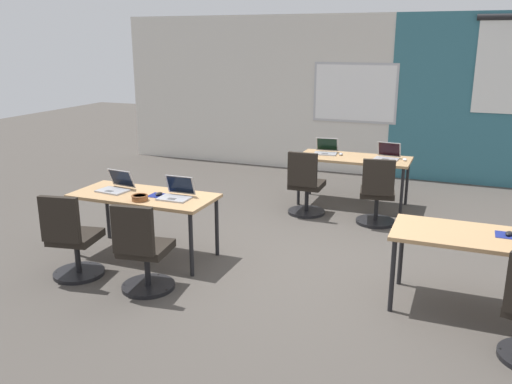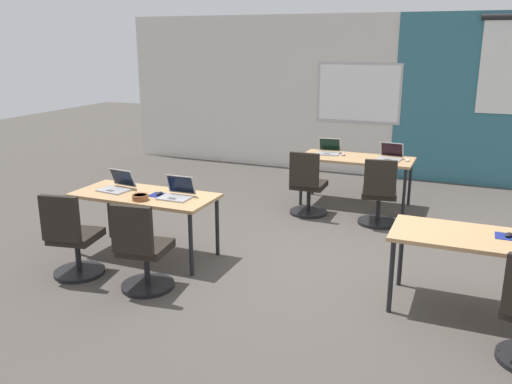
# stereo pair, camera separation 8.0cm
# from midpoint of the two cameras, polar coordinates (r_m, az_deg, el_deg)

# --- Properties ---
(ground_plane) EXTENTS (24.00, 24.00, 0.00)m
(ground_plane) POSITION_cam_midpoint_polar(r_m,az_deg,el_deg) (6.09, 5.40, -7.01)
(ground_plane) COLOR #47423D
(back_wall_assembly) EXTENTS (10.00, 0.27, 2.80)m
(back_wall_assembly) POSITION_cam_midpoint_polar(r_m,az_deg,el_deg) (9.76, 13.07, 9.88)
(back_wall_assembly) COLOR silver
(back_wall_assembly) RESTS_ON ground
(desk_near_left) EXTENTS (1.60, 0.70, 0.72)m
(desk_near_left) POSITION_cam_midpoint_polar(r_m,az_deg,el_deg) (6.07, -12.17, -0.79)
(desk_near_left) COLOR tan
(desk_near_left) RESTS_ON ground
(desk_near_right) EXTENTS (1.60, 0.70, 0.72)m
(desk_near_right) POSITION_cam_midpoint_polar(r_m,az_deg,el_deg) (5.10, 22.84, -4.95)
(desk_near_right) COLOR tan
(desk_near_right) RESTS_ON ground
(desk_far_center) EXTENTS (1.60, 0.70, 0.72)m
(desk_far_center) POSITION_cam_midpoint_polar(r_m,az_deg,el_deg) (7.94, 10.08, 3.25)
(desk_far_center) COLOR tan
(desk_far_center) RESTS_ON ground
(laptop_near_left_inner) EXTENTS (0.34, 0.31, 0.23)m
(laptop_near_left_inner) POSITION_cam_midpoint_polar(r_m,az_deg,el_deg) (5.83, -8.85, -0.16)
(laptop_near_left_inner) COLOR #9E9EA3
(laptop_near_left_inner) RESTS_ON desk_near_left
(mousepad_near_left_inner) EXTENTS (0.22, 0.19, 0.00)m
(mousepad_near_left_inner) POSITION_cam_midpoint_polar(r_m,az_deg,el_deg) (5.96, -10.64, -0.37)
(mousepad_near_left_inner) COLOR navy
(mousepad_near_left_inner) RESTS_ON desk_near_left
(mouse_near_left_inner) EXTENTS (0.07, 0.11, 0.03)m
(mouse_near_left_inner) POSITION_cam_midpoint_polar(r_m,az_deg,el_deg) (5.96, -10.65, -0.20)
(mouse_near_left_inner) COLOR black
(mouse_near_left_inner) RESTS_ON mousepad_near_left_inner
(chair_near_left_inner) EXTENTS (0.52, 0.56, 0.92)m
(chair_near_left_inner) POSITION_cam_midpoint_polar(r_m,az_deg,el_deg) (5.29, -12.31, -6.58)
(chair_near_left_inner) COLOR black
(chair_near_left_inner) RESTS_ON ground
(laptop_near_left_end) EXTENTS (0.36, 0.35, 0.22)m
(laptop_near_left_end) POSITION_cam_midpoint_polar(r_m,az_deg,el_deg) (6.27, -15.04, 0.59)
(laptop_near_left_end) COLOR #9E9EA3
(laptop_near_left_end) RESTS_ON desk_near_left
(chair_near_left_end) EXTENTS (0.52, 0.57, 0.92)m
(chair_near_left_end) POSITION_cam_midpoint_polar(r_m,az_deg,el_deg) (5.77, -19.29, -5.18)
(chair_near_left_end) COLOR black
(chair_near_left_end) RESTS_ON ground
(laptop_far_left) EXTENTS (0.36, 0.35, 0.22)m
(laptop_far_left) POSITION_cam_midpoint_polar(r_m,az_deg,el_deg) (8.11, 7.16, 4.42)
(laptop_far_left) COLOR #9E9EA3
(laptop_far_left) RESTS_ON desk_far_center
(mouse_far_left) EXTENTS (0.06, 0.10, 0.03)m
(mouse_far_left) POSITION_cam_midpoint_polar(r_m,az_deg,el_deg) (8.02, 8.72, 4.01)
(mouse_far_left) COLOR #B2B2B7
(mouse_far_left) RESTS_ON desk_far_center
(chair_far_left) EXTENTS (0.52, 0.54, 0.92)m
(chair_far_left) POSITION_cam_midpoint_polar(r_m,az_deg,el_deg) (7.44, 4.98, 0.35)
(chair_far_left) COLOR black
(chair_far_left) RESTS_ON ground
(mousepad_near_right_end) EXTENTS (0.22, 0.19, 0.00)m
(mousepad_near_right_end) POSITION_cam_midpoint_polar(r_m,az_deg,el_deg) (5.16, 24.85, -4.21)
(mousepad_near_right_end) COLOR navy
(mousepad_near_right_end) RESTS_ON desk_near_right
(mouse_near_right_end) EXTENTS (0.09, 0.11, 0.03)m
(mouse_near_right_end) POSITION_cam_midpoint_polar(r_m,az_deg,el_deg) (5.15, 24.88, -4.01)
(mouse_near_right_end) COLOR black
(mouse_near_right_end) RESTS_ON mousepad_near_right_end
(laptop_far_right) EXTENTS (0.36, 0.33, 0.23)m
(laptop_far_right) POSITION_cam_midpoint_polar(r_m,az_deg,el_deg) (7.89, 13.48, 3.78)
(laptop_far_right) COLOR #9E9EA3
(laptop_far_right) RESTS_ON desk_far_center
(mouse_far_right) EXTENTS (0.08, 0.11, 0.03)m
(mouse_far_right) POSITION_cam_midpoint_polar(r_m,az_deg,el_deg) (7.84, 15.24, 3.35)
(mouse_far_right) COLOR silver
(mouse_far_right) RESTS_ON desk_far_center
(chair_far_right) EXTENTS (0.52, 0.57, 0.92)m
(chair_far_right) POSITION_cam_midpoint_polar(r_m,az_deg,el_deg) (7.18, 12.42, -0.56)
(chair_far_right) COLOR black
(chair_far_right) RESTS_ON ground
(snack_bowl) EXTENTS (0.18, 0.18, 0.06)m
(snack_bowl) POSITION_cam_midpoint_polar(r_m,az_deg,el_deg) (5.82, -12.62, -0.56)
(snack_bowl) COLOR brown
(snack_bowl) RESTS_ON desk_near_left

